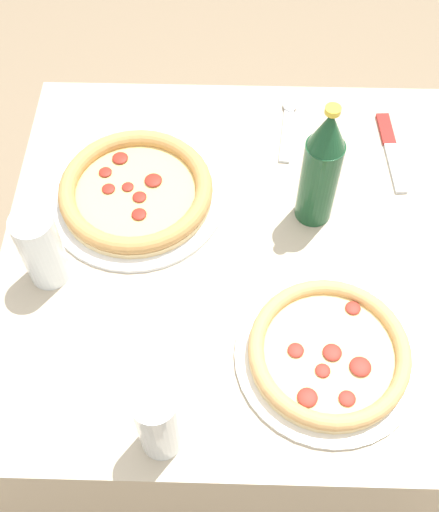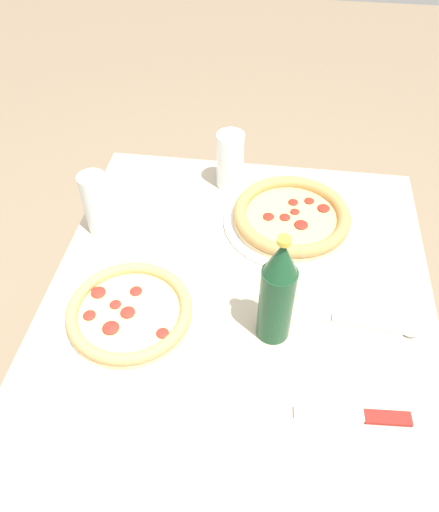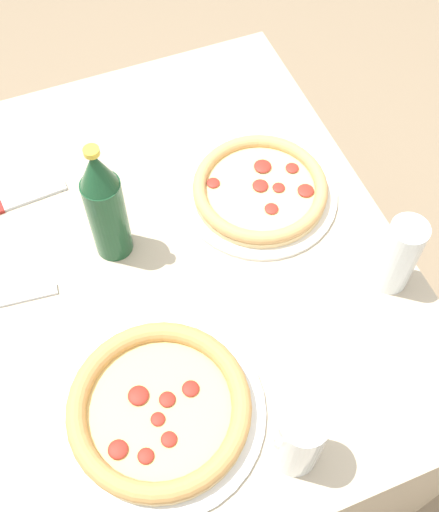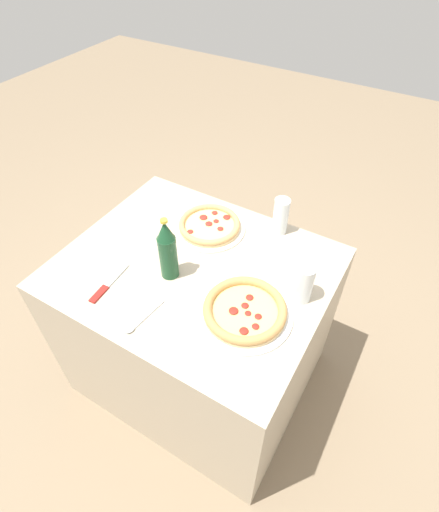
{
  "view_description": "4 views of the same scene",
  "coord_description": "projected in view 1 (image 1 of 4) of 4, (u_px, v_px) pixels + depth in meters",
  "views": [
    {
      "loc": [
        0.1,
        0.63,
        1.7
      ],
      "look_at": [
        0.11,
        0.08,
        0.84
      ],
      "focal_mm": 45.0,
      "sensor_mm": 36.0,
      "label": 1
    },
    {
      "loc": [
        -0.64,
        -0.05,
        1.59
      ],
      "look_at": [
        0.11,
        0.05,
        0.8
      ],
      "focal_mm": 35.0,
      "sensor_mm": 36.0,
      "label": 2
    },
    {
      "loc": [
        0.6,
        -0.13,
        1.73
      ],
      "look_at": [
        0.06,
        0.08,
        0.82
      ],
      "focal_mm": 45.0,
      "sensor_mm": 36.0,
      "label": 3
    },
    {
      "loc": [
        0.61,
        -0.84,
        1.85
      ],
      "look_at": [
        0.09,
        0.04,
        0.84
      ],
      "focal_mm": 28.0,
      "sensor_mm": 36.0,
      "label": 4
    }
  ],
  "objects": [
    {
      "name": "spoon",
      "position": [
        288.0,
        121.0,
        1.29
      ],
      "size": [
        0.04,
        0.17,
        0.01
      ],
      "color": "silver",
      "rests_on": "table"
    },
    {
      "name": "pizza_veggie",
      "position": [
        329.0,
        353.0,
        1.0
      ],
      "size": [
        0.29,
        0.29,
        0.04
      ],
      "color": "silver",
      "rests_on": "table"
    },
    {
      "name": "beer_bottle",
      "position": [
        321.0,
        168.0,
        1.07
      ],
      "size": [
        0.07,
        0.07,
        0.26
      ],
      "color": "#194728",
      "rests_on": "table"
    },
    {
      "name": "glass_water",
      "position": [
        42.0,
        251.0,
        1.04
      ],
      "size": [
        0.07,
        0.07,
        0.15
      ],
      "color": "white",
      "rests_on": "table"
    },
    {
      "name": "pizza_pepperoni",
      "position": [
        136.0,
        192.0,
        1.17
      ],
      "size": [
        0.33,
        0.33,
        0.04
      ],
      "color": "silver",
      "rests_on": "table"
    },
    {
      "name": "ground_plane",
      "position": [
        260.0,
        401.0,
        1.77
      ],
      "size": [
        8.0,
        8.0,
        0.0
      ],
      "primitive_type": "plane",
      "color": "#847056"
    },
    {
      "name": "table",
      "position": [
        269.0,
        341.0,
        1.45
      ],
      "size": [
        0.99,
        0.82,
        0.77
      ],
      "color": "#B7A88E",
      "rests_on": "ground_plane"
    },
    {
      "name": "glass_lemonade",
      "position": [
        158.0,
        423.0,
        0.88
      ],
      "size": [
        0.06,
        0.06,
        0.16
      ],
      "color": "white",
      "rests_on": "table"
    },
    {
      "name": "knife",
      "position": [
        390.0,
        148.0,
        1.25
      ],
      "size": [
        0.04,
        0.2,
        0.01
      ],
      "color": "maroon",
      "rests_on": "table"
    }
  ]
}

